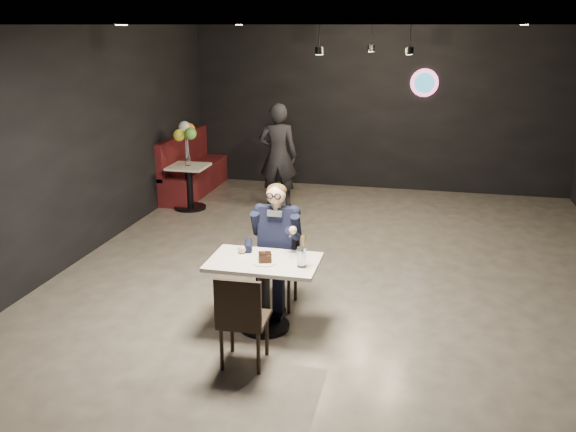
% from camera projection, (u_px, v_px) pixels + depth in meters
% --- Properties ---
extents(floor, '(9.00, 9.00, 0.00)m').
position_uv_depth(floor, '(342.00, 278.00, 7.55)').
color(floor, gray).
rests_on(floor, ground).
extents(wall_sign, '(0.50, 0.06, 0.50)m').
position_uv_depth(wall_sign, '(424.00, 83.00, 10.94)').
color(wall_sign, pink).
rests_on(wall_sign, floor).
extents(pendant_lights, '(1.40, 1.20, 0.36)m').
position_uv_depth(pendant_lights, '(368.00, 33.00, 8.55)').
color(pendant_lights, black).
rests_on(pendant_lights, floor).
extents(main_table, '(1.10, 0.70, 0.75)m').
position_uv_depth(main_table, '(264.00, 294.00, 6.20)').
color(main_table, white).
rests_on(main_table, floor).
extents(chair_far, '(0.42, 0.46, 0.92)m').
position_uv_depth(chair_far, '(277.00, 267.00, 6.69)').
color(chair_far, black).
rests_on(chair_far, floor).
extents(chair_near, '(0.44, 0.48, 0.92)m').
position_uv_depth(chair_near, '(244.00, 317.00, 5.53)').
color(chair_near, black).
rests_on(chair_near, floor).
extents(seated_man, '(0.60, 0.80, 1.44)m').
position_uv_depth(seated_man, '(277.00, 245.00, 6.61)').
color(seated_man, black).
rests_on(seated_man, floor).
extents(dessert_plate, '(0.24, 0.24, 0.01)m').
position_uv_depth(dessert_plate, '(265.00, 262.00, 6.02)').
color(dessert_plate, white).
rests_on(dessert_plate, main_table).
extents(cake_slice, '(0.15, 0.14, 0.09)m').
position_uv_depth(cake_slice, '(265.00, 258.00, 6.00)').
color(cake_slice, black).
rests_on(cake_slice, dessert_plate).
extents(mint_leaf, '(0.07, 0.04, 0.01)m').
position_uv_depth(mint_leaf, '(268.00, 255.00, 5.97)').
color(mint_leaf, green).
rests_on(mint_leaf, cake_slice).
extents(sundae_glass, '(0.09, 0.09, 0.19)m').
position_uv_depth(sundae_glass, '(302.00, 257.00, 5.90)').
color(sundae_glass, silver).
rests_on(sundae_glass, main_table).
extents(wafer_cone, '(0.07, 0.07, 0.12)m').
position_uv_depth(wafer_cone, '(304.00, 242.00, 5.91)').
color(wafer_cone, tan).
rests_on(wafer_cone, sundae_glass).
extents(booth_bench, '(0.55, 2.19, 1.09)m').
position_uv_depth(booth_bench, '(194.00, 164.00, 11.23)').
color(booth_bench, '#4E1110').
rests_on(booth_bench, floor).
extents(side_table, '(0.62, 0.62, 0.77)m').
position_uv_depth(side_table, '(189.00, 187.00, 10.29)').
color(side_table, white).
rests_on(side_table, floor).
extents(balloon_vase, '(0.09, 0.09, 0.14)m').
position_uv_depth(balloon_vase, '(188.00, 161.00, 10.15)').
color(balloon_vase, silver).
rests_on(balloon_vase, side_table).
extents(balloon_bunch, '(0.36, 0.36, 0.60)m').
position_uv_depth(balloon_bunch, '(187.00, 139.00, 10.04)').
color(balloon_bunch, '#FFF735').
rests_on(balloon_bunch, balloon_vase).
extents(passerby, '(0.69, 0.49, 1.77)m').
position_uv_depth(passerby, '(278.00, 156.00, 10.27)').
color(passerby, black).
rests_on(passerby, floor).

